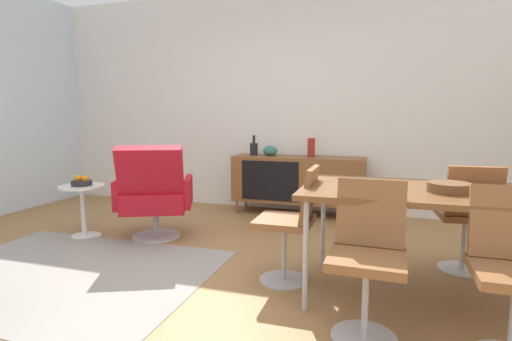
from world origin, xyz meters
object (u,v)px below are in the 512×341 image
vase_sculptural_dark (311,148)px  vase_ceramic_small (254,149)px  sideboard (298,179)px  fruit_bowl (82,182)px  dining_table (428,196)px  dining_chair_back_right (468,214)px  vase_cobalt (270,151)px  dining_chair_near_window (292,220)px  dining_chair_front_left (368,252)px  side_table_round (83,205)px  wooden_bowl_on_table (449,187)px  lounge_chair_red (154,193)px

vase_sculptural_dark → vase_ceramic_small: vase_ceramic_small is taller
sideboard → fruit_bowl: size_ratio=8.00×
dining_table → dining_chair_back_right: dining_chair_back_right is taller
vase_cobalt → dining_chair_near_window: 2.16m
dining_chair_near_window → dining_chair_front_left: bearing=-45.9°
dining_chair_near_window → side_table_round: bearing=168.1°
vase_ceramic_small → dining_chair_near_window: bearing=-65.1°
sideboard → dining_table: dining_table is taller
sideboard → dining_chair_front_left: (0.91, -2.57, 0.03)m
sideboard → vase_cobalt: 0.49m
vase_ceramic_small → dining_chair_front_left: bearing=-60.2°
fruit_bowl → sideboard: bearing=39.1°
vase_ceramic_small → wooden_bowl_on_table: 2.84m
fruit_bowl → dining_chair_back_right: bearing=1.3°
dining_chair_back_right → fruit_bowl: size_ratio=4.28×
dining_chair_near_window → side_table_round: dining_chair_near_window is taller
vase_cobalt → dining_chair_back_right: (1.97, -1.46, -0.31)m
fruit_bowl → dining_chair_front_left: bearing=-20.3°
dining_chair_front_left → fruit_bowl: dining_chair_front_left is taller
vase_sculptural_dark → dining_chair_front_left: 2.71m
dining_table → lounge_chair_red: size_ratio=1.69×
dining_chair_front_left → vase_cobalt: bearing=116.1°
dining_table → wooden_bowl_on_table: 0.15m
dining_chair_back_right → vase_sculptural_dark: bearing=134.9°
vase_sculptural_dark → lounge_chair_red: bearing=-132.8°
sideboard → dining_chair_back_right: dining_chair_back_right is taller
vase_ceramic_small → side_table_round: bearing=-130.7°
vase_sculptural_dark → wooden_bowl_on_table: size_ratio=0.87×
sideboard → wooden_bowl_on_table: size_ratio=6.15×
dining_chair_front_left → sideboard: bearing=109.5°
vase_cobalt → dining_chair_back_right: dining_chair_back_right is taller
sideboard → dining_table: (1.26, -2.01, 0.26)m
vase_sculptural_dark → dining_table: size_ratio=0.14×
dining_chair_front_left → lounge_chair_red: size_ratio=0.90×
dining_table → lounge_chair_red: (-2.41, 0.61, -0.23)m
wooden_bowl_on_table → fruit_bowl: wooden_bowl_on_table is taller
vase_cobalt → side_table_round: 2.22m
dining_chair_front_left → wooden_bowl_on_table: bearing=47.4°
vase_ceramic_small → dining_chair_back_right: (2.18, -1.46, -0.34)m
vase_cobalt → side_table_round: bearing=-135.0°
dining_chair_front_left → lounge_chair_red: (-2.06, 1.17, -0.00)m
dining_chair_back_right → lounge_chair_red: lounge_chair_red is taller
sideboard → lounge_chair_red: 1.82m
vase_cobalt → wooden_bowl_on_table: vase_cobalt is taller
wooden_bowl_on_table → dining_chair_near_window: bearing=176.7°
lounge_chair_red → dining_chair_near_window: bearing=-21.8°
vase_cobalt → dining_chair_near_window: size_ratio=0.21×
side_table_round → vase_ceramic_small: bearing=49.3°
vase_ceramic_small → fruit_bowl: 2.04m
sideboard → lounge_chair_red: lounge_chair_red is taller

